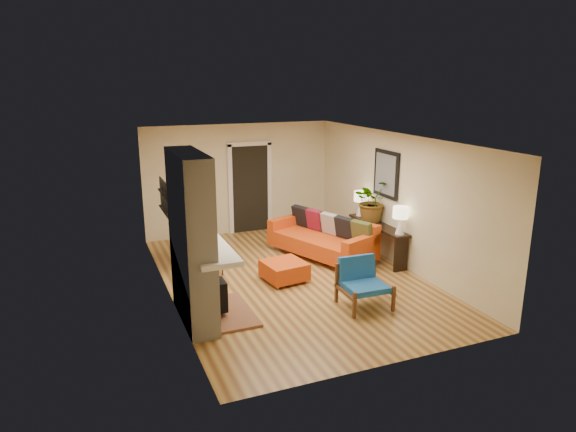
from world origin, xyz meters
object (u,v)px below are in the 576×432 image
dining_table (196,234)px  console_table (378,231)px  lamp_far (361,200)px  blue_chair (362,280)px  houseplant (372,200)px  lamp_near (400,217)px  sofa (324,237)px  ottoman (284,270)px

dining_table → console_table: (3.53, -1.07, -0.05)m
console_table → lamp_far: 0.88m
blue_chair → houseplant: 2.67m
console_table → lamp_near: size_ratio=3.43×
sofa → ottoman: bearing=-143.1°
dining_table → lamp_far: size_ratio=3.30×
sofa → houseplant: (0.95, -0.28, 0.77)m
lamp_far → houseplant: size_ratio=0.61×
ottoman → blue_chair: (0.80, -1.42, 0.21)m
console_table → lamp_far: size_ratio=3.43×
lamp_near → blue_chair: bearing=-142.9°
sofa → ottoman: size_ratio=3.10×
dining_table → console_table: dining_table is taller
blue_chair → console_table: 2.37m
ottoman → console_table: (2.25, 0.44, 0.37)m
sofa → lamp_far: 1.19m
sofa → dining_table: dining_table is taller
sofa → ottoman: sofa is taller
console_table → lamp_far: lamp_far is taller
blue_chair → lamp_far: bearing=60.7°
console_table → houseplant: houseplant is taller
sofa → lamp_near: 1.74m
sofa → lamp_near: (0.96, -1.29, 0.67)m
blue_chair → dining_table: (-2.08, 2.94, 0.20)m
dining_table → lamp_far: bearing=-5.5°
lamp_far → houseplant: 0.49m
lamp_far → sofa: bearing=-168.0°
dining_table → lamp_far: 3.58m
console_table → lamp_near: 0.90m
dining_table → ottoman: bearing=-49.9°
dining_table → houseplant: size_ratio=2.01×
houseplant → dining_table: bearing=166.9°
sofa → ottoman: 1.63m
houseplant → blue_chair: bearing=-124.3°
ottoman → lamp_far: bearing=27.5°
ottoman → lamp_far: lamp_far is taller
ottoman → lamp_far: 2.68m
dining_table → lamp_near: 4.01m
ottoman → lamp_near: size_ratio=1.49×
sofa → console_table: (0.96, -0.53, 0.18)m
ottoman → houseplant: size_ratio=0.91×
blue_chair → lamp_far: (1.46, 2.59, 0.64)m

